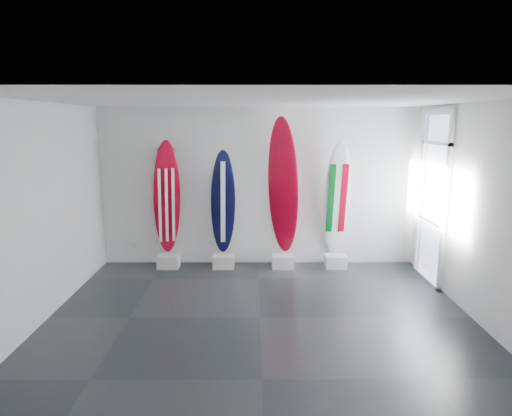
{
  "coord_description": "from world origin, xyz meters",
  "views": [
    {
      "loc": [
        -0.07,
        -5.88,
        2.74
      ],
      "look_at": [
        -0.05,
        1.4,
        1.31
      ],
      "focal_mm": 31.14,
      "sensor_mm": 36.0,
      "label": 1
    }
  ],
  "objects_px": {
    "surfboard_usa": "(167,198)",
    "surfboard_navy": "(223,203)",
    "surfboard_swiss": "(283,187)",
    "surfboard_italy": "(337,199)"
  },
  "relations": [
    {
      "from": "surfboard_usa",
      "to": "surfboard_navy",
      "type": "relative_size",
      "value": 1.09
    },
    {
      "from": "surfboard_swiss",
      "to": "surfboard_usa",
      "type": "bearing_deg",
      "value": -158.34
    },
    {
      "from": "surfboard_navy",
      "to": "surfboard_usa",
      "type": "bearing_deg",
      "value": 171.11
    },
    {
      "from": "surfboard_usa",
      "to": "surfboard_italy",
      "type": "height_order",
      "value": "surfboard_usa"
    },
    {
      "from": "surfboard_usa",
      "to": "surfboard_italy",
      "type": "xyz_separation_m",
      "value": [
        3.17,
        0.0,
        -0.01
      ]
    },
    {
      "from": "surfboard_swiss",
      "to": "surfboard_navy",
      "type": "bearing_deg",
      "value": -158.34
    },
    {
      "from": "surfboard_swiss",
      "to": "surfboard_italy",
      "type": "height_order",
      "value": "surfboard_swiss"
    },
    {
      "from": "surfboard_navy",
      "to": "surfboard_swiss",
      "type": "distance_m",
      "value": 1.16
    },
    {
      "from": "surfboard_italy",
      "to": "surfboard_swiss",
      "type": "bearing_deg",
      "value": 176.76
    },
    {
      "from": "surfboard_navy",
      "to": "surfboard_italy",
      "type": "distance_m",
      "value": 2.13
    }
  ]
}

